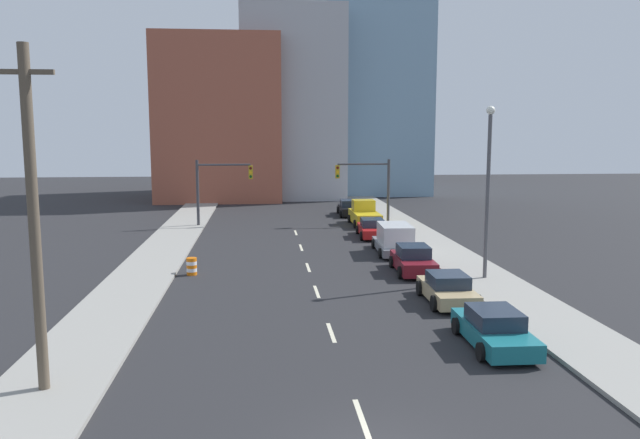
# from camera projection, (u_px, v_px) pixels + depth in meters

# --- Properties ---
(sidewalk_left) EXTENTS (3.47, 91.37, 0.16)m
(sidewalk_left) POSITION_uv_depth(u_px,v_px,m) (194.00, 214.00, 59.15)
(sidewalk_left) COLOR gray
(sidewalk_left) RESTS_ON ground
(sidewalk_right) EXTENTS (3.47, 91.37, 0.16)m
(sidewalk_right) POSITION_uv_depth(u_px,v_px,m) (382.00, 212.00, 60.84)
(sidewalk_right) COLOR gray
(sidewalk_right) RESTS_ON ground
(lane_stripe_at_2m) EXTENTS (0.16, 2.40, 0.01)m
(lane_stripe_at_2m) POSITION_uv_depth(u_px,v_px,m) (362.00, 418.00, 16.92)
(lane_stripe_at_2m) COLOR beige
(lane_stripe_at_2m) RESTS_ON ground
(lane_stripe_at_9m) EXTENTS (0.16, 2.40, 0.01)m
(lane_stripe_at_9m) POSITION_uv_depth(u_px,v_px,m) (331.00, 332.00, 24.21)
(lane_stripe_at_9m) COLOR beige
(lane_stripe_at_9m) RESTS_ON ground
(lane_stripe_at_16m) EXTENTS (0.16, 2.40, 0.01)m
(lane_stripe_at_16m) POSITION_uv_depth(u_px,v_px,m) (317.00, 292.00, 30.46)
(lane_stripe_at_16m) COLOR beige
(lane_stripe_at_16m) RESTS_ON ground
(lane_stripe_at_21m) EXTENTS (0.16, 2.40, 0.01)m
(lane_stripe_at_21m) POSITION_uv_depth(u_px,v_px,m) (308.00, 267.00, 35.97)
(lane_stripe_at_21m) COLOR beige
(lane_stripe_at_21m) RESTS_ON ground
(lane_stripe_at_28m) EXTENTS (0.16, 2.40, 0.01)m
(lane_stripe_at_28m) POSITION_uv_depth(u_px,v_px,m) (301.00, 248.00, 42.21)
(lane_stripe_at_28m) COLOR beige
(lane_stripe_at_28m) RESTS_ON ground
(lane_stripe_at_34m) EXTENTS (0.16, 2.40, 0.01)m
(lane_stripe_at_34m) POSITION_uv_depth(u_px,v_px,m) (296.00, 233.00, 48.52)
(lane_stripe_at_34m) COLOR beige
(lane_stripe_at_34m) RESTS_ON ground
(building_brick_left) EXTENTS (14.00, 16.00, 18.49)m
(building_brick_left) POSITION_uv_depth(u_px,v_px,m) (221.00, 120.00, 74.38)
(building_brick_left) COLOR #9E513D
(building_brick_left) RESTS_ON ground
(building_office_center) EXTENTS (12.00, 20.00, 22.04)m
(building_office_center) POSITION_uv_depth(u_px,v_px,m) (290.00, 107.00, 78.88)
(building_office_center) COLOR #A8A8AD
(building_office_center) RESTS_ON ground
(building_glass_right) EXTENTS (13.00, 20.00, 38.25)m
(building_glass_right) POSITION_uv_depth(u_px,v_px,m) (369.00, 46.00, 82.71)
(building_glass_right) COLOR #7A9EB7
(building_glass_right) RESTS_ON ground
(traffic_signal_left) EXTENTS (4.65, 0.35, 5.52)m
(traffic_signal_left) POSITION_uv_depth(u_px,v_px,m) (215.00, 183.00, 51.23)
(traffic_signal_left) COLOR #38383D
(traffic_signal_left) RESTS_ON ground
(traffic_signal_right) EXTENTS (4.65, 0.35, 5.52)m
(traffic_signal_right) POSITION_uv_depth(u_px,v_px,m) (372.00, 182.00, 52.45)
(traffic_signal_right) COLOR #38383D
(traffic_signal_right) RESTS_ON ground
(utility_pole_left_near) EXTENTS (1.60, 0.32, 10.17)m
(utility_pole_left_near) POSITION_uv_depth(u_px,v_px,m) (34.00, 220.00, 17.84)
(utility_pole_left_near) COLOR brown
(utility_pole_left_near) RESTS_ON ground
(traffic_barrel) EXTENTS (0.56, 0.56, 0.95)m
(traffic_barrel) POSITION_uv_depth(u_px,v_px,m) (192.00, 266.00, 34.01)
(traffic_barrel) COLOR orange
(traffic_barrel) RESTS_ON ground
(street_lamp) EXTENTS (0.44, 0.44, 9.06)m
(street_lamp) POSITION_uv_depth(u_px,v_px,m) (488.00, 182.00, 32.09)
(street_lamp) COLOR #4C4C51
(street_lamp) RESTS_ON ground
(sedan_teal) EXTENTS (2.19, 4.68, 1.39)m
(sedan_teal) POSITION_uv_depth(u_px,v_px,m) (494.00, 329.00, 22.57)
(sedan_teal) COLOR #196B75
(sedan_teal) RESTS_ON ground
(sedan_tan) EXTENTS (2.22, 4.41, 1.36)m
(sedan_tan) POSITION_uv_depth(u_px,v_px,m) (448.00, 289.00, 28.41)
(sedan_tan) COLOR tan
(sedan_tan) RESTS_ON ground
(sedan_maroon) EXTENTS (2.30, 4.60, 1.54)m
(sedan_maroon) POSITION_uv_depth(u_px,v_px,m) (413.00, 260.00, 34.53)
(sedan_maroon) COLOR maroon
(sedan_maroon) RESTS_ON ground
(box_truck_gray) EXTENTS (2.67, 5.55, 1.91)m
(box_truck_gray) POSITION_uv_depth(u_px,v_px,m) (395.00, 240.00, 40.06)
(box_truck_gray) COLOR slate
(box_truck_gray) RESTS_ON ground
(sedan_red) EXTENTS (2.30, 4.80, 1.38)m
(sedan_red) POSITION_uv_depth(u_px,v_px,m) (372.00, 229.00, 46.50)
(sedan_red) COLOR red
(sedan_red) RESTS_ON ground
(pickup_truck_yellow) EXTENTS (2.39, 5.30, 2.06)m
(pickup_truck_yellow) POSITION_uv_depth(u_px,v_px,m) (365.00, 215.00, 52.63)
(pickup_truck_yellow) COLOR gold
(pickup_truck_yellow) RESTS_ON ground
(sedan_black) EXTENTS (2.22, 4.83, 1.46)m
(sedan_black) POSITION_uv_depth(u_px,v_px,m) (349.00, 208.00, 58.80)
(sedan_black) COLOR black
(sedan_black) RESTS_ON ground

